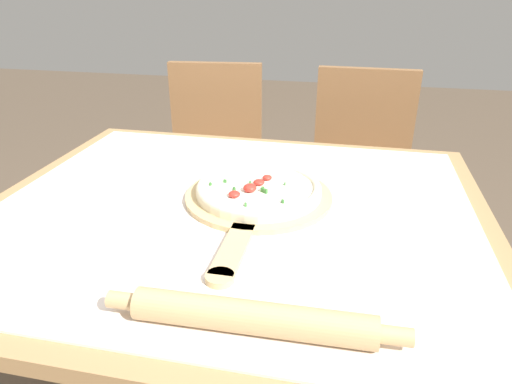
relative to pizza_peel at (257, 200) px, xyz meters
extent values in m
cube|color=#A87F51|center=(-0.05, -0.03, -0.03)|extent=(1.11, 0.96, 0.03)
cylinder|color=#A87F51|center=(-0.55, 0.39, -0.41)|extent=(0.06, 0.06, 0.73)
cylinder|color=#A87F51|center=(0.45, 0.39, -0.41)|extent=(0.06, 0.06, 0.73)
cube|color=silver|center=(-0.05, -0.03, -0.01)|extent=(1.03, 0.88, 0.00)
cylinder|color=tan|center=(0.00, 0.02, 0.00)|extent=(0.33, 0.33, 0.01)
cube|color=tan|center=(0.00, -0.21, 0.00)|extent=(0.04, 0.18, 0.01)
cylinder|color=tan|center=(0.00, -0.30, 0.00)|extent=(0.05, 0.05, 0.01)
cylinder|color=beige|center=(0.00, 0.02, 0.01)|extent=(0.28, 0.28, 0.02)
torus|color=beige|center=(0.00, 0.02, 0.02)|extent=(0.28, 0.28, 0.02)
cylinder|color=white|center=(0.00, 0.02, 0.02)|extent=(0.24, 0.24, 0.00)
ellipsoid|color=red|center=(0.01, 0.06, 0.03)|extent=(0.02, 0.02, 0.01)
ellipsoid|color=red|center=(-0.01, -0.01, 0.03)|extent=(0.03, 0.03, 0.02)
ellipsoid|color=red|center=(-0.04, -0.04, 0.03)|extent=(0.03, 0.03, 0.01)
ellipsoid|color=red|center=(0.00, 0.03, 0.03)|extent=(0.03, 0.03, 0.01)
cube|color=#387533|center=(0.02, -0.01, 0.03)|extent=(0.01, 0.01, 0.01)
cube|color=#387533|center=(-0.02, 0.03, 0.03)|extent=(0.01, 0.01, 0.01)
cube|color=#387533|center=(0.07, -0.05, 0.03)|extent=(0.01, 0.01, 0.01)
cube|color=#387533|center=(-0.11, 0.00, 0.03)|extent=(0.01, 0.01, 0.01)
cube|color=#387533|center=(-0.08, 0.02, 0.03)|extent=(0.01, 0.00, 0.01)
cube|color=#387533|center=(-0.01, -0.08, 0.03)|extent=(0.01, 0.01, 0.01)
cube|color=#387533|center=(0.01, 0.00, 0.03)|extent=(0.01, 0.01, 0.01)
cube|color=#387533|center=(0.06, 0.04, 0.03)|extent=(0.00, 0.01, 0.01)
cube|color=#387533|center=(-0.04, -0.01, 0.03)|extent=(0.01, 0.01, 0.01)
cylinder|color=tan|center=(0.08, -0.40, 0.02)|extent=(0.35, 0.06, 0.05)
cylinder|color=tan|center=(-0.12, -0.40, 0.02)|extent=(0.05, 0.03, 0.03)
cylinder|color=tan|center=(0.27, -0.40, 0.02)|extent=(0.05, 0.03, 0.03)
cube|color=brown|center=(-0.34, 0.72, -0.31)|extent=(0.44, 0.44, 0.02)
cube|color=brown|center=(-0.36, 0.90, -0.08)|extent=(0.38, 0.07, 0.44)
cylinder|color=brown|center=(-0.49, 0.54, -0.55)|extent=(0.04, 0.04, 0.45)
cylinder|color=brown|center=(-0.17, 0.57, -0.55)|extent=(0.04, 0.04, 0.45)
cylinder|color=brown|center=(-0.52, 0.86, -0.55)|extent=(0.04, 0.04, 0.45)
cylinder|color=brown|center=(-0.20, 0.89, -0.55)|extent=(0.04, 0.04, 0.45)
cube|color=brown|center=(0.24, 0.72, -0.31)|extent=(0.41, 0.41, 0.02)
cube|color=brown|center=(0.24, 0.90, -0.08)|extent=(0.38, 0.04, 0.44)
cylinder|color=brown|center=(0.08, 0.56, -0.55)|extent=(0.04, 0.04, 0.45)
cylinder|color=brown|center=(0.40, 0.55, -0.55)|extent=(0.04, 0.04, 0.45)
cylinder|color=brown|center=(0.08, 0.88, -0.55)|extent=(0.04, 0.04, 0.45)
cylinder|color=brown|center=(0.40, 0.87, -0.55)|extent=(0.04, 0.04, 0.45)
camera|label=1|loc=(0.19, -0.89, 0.45)|focal=32.00mm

